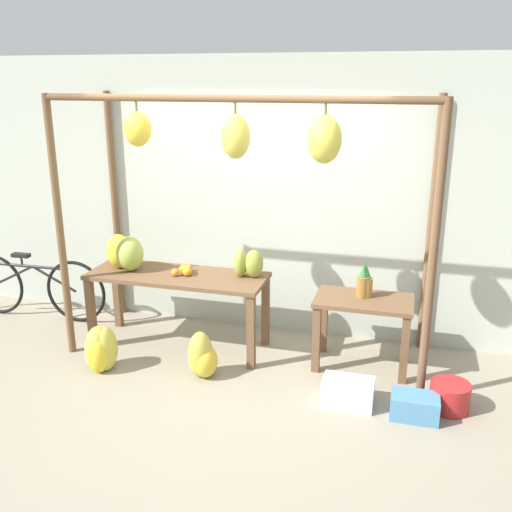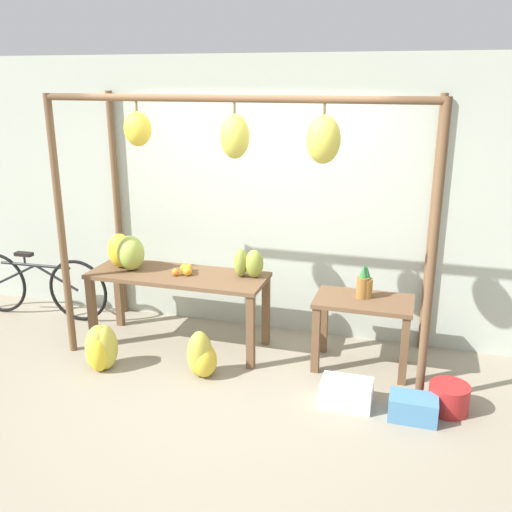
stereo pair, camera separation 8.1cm
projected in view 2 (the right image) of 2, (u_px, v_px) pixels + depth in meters
ground_plane at (219, 391)px, 4.89m from camera, size 20.00×20.00×0.00m
shop_wall_back at (265, 199)px, 5.80m from camera, size 8.00×0.08×2.80m
stall_awning at (244, 175)px, 4.84m from camera, size 3.37×1.18×2.45m
display_table_main at (178, 284)px, 5.57m from camera, size 1.74×0.62×0.76m
display_table_side at (363, 315)px, 5.17m from camera, size 0.88×0.52×0.67m
banana_pile_on_table at (126, 252)px, 5.63m from camera, size 0.46×0.39×0.34m
orange_pile at (186, 270)px, 5.51m from camera, size 0.19×0.24×0.09m
pineapple_cluster at (364, 283)px, 5.13m from camera, size 0.14×0.14×0.32m
banana_pile_ground_left at (101, 349)px, 5.22m from camera, size 0.35×0.35×0.43m
banana_pile_ground_right at (202, 357)px, 5.09m from camera, size 0.34×0.33×0.44m
fruit_crate_white at (346, 393)px, 4.67m from camera, size 0.42×0.27×0.22m
blue_bucket at (449, 398)px, 4.58m from camera, size 0.32×0.32×0.23m
parked_bicycle at (37, 285)px, 6.34m from camera, size 1.71×0.10×0.74m
papaya_pile at (248, 263)px, 5.40m from camera, size 0.31×0.19×0.28m
fruit_crate_purple at (413, 408)px, 4.48m from camera, size 0.37×0.24×0.19m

